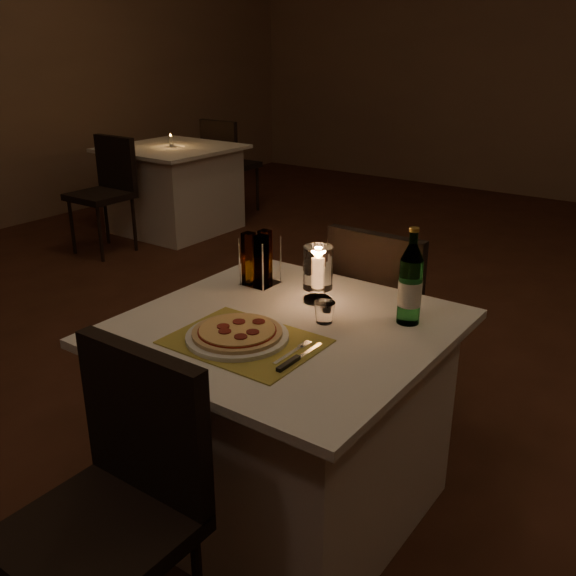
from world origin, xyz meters
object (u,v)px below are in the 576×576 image
Objects in this scene: main_table at (285,420)px; chair_near at (120,488)px; plate at (237,336)px; water_bottle at (410,285)px; pizza at (237,332)px; chair_far at (383,308)px; hurricane_candle at (318,270)px; tumbler at (324,313)px; neighbor_table_left at (174,189)px.

main_table is 1.11× the size of chair_near.
water_bottle reaches higher than plate.
pizza is at bearing -105.49° from main_table.
chair_far is 0.65m from water_bottle.
hurricane_candle is (-0.02, 0.23, 0.48)m from main_table.
plate is at bearing -119.24° from tumbler.
tumbler is 3.85m from neighbor_table_left.
water_bottle is (0.22, 0.16, 0.09)m from tumbler.
pizza is at bearing -94.23° from hurricane_candle.
chair_near is 2.79× the size of water_bottle.
neighbor_table_left is (-2.95, 3.12, -0.18)m from chair_near.
plate is at bearing -94.25° from hurricane_candle.
tumbler is at bearing -144.15° from water_bottle.
plate is (-0.05, -0.89, 0.20)m from chair_far.
neighbor_table_left is (-2.95, 1.70, -0.18)m from chair_far.
chair_far is at bearing 90.00° from chair_near.
hurricane_candle reaches higher than chair_far.
tumbler is 0.07× the size of neighbor_table_left.
water_bottle is 3.95m from neighbor_table_left.
main_table is 1.00× the size of neighbor_table_left.
water_bottle reaches higher than hurricane_candle.
chair_near is 0.99m from hurricane_candle.
chair_near and chair_far have the same top height.
tumbler is (0.15, 0.27, 0.02)m from plate.
neighbor_table_left is (-3.27, 2.16, -0.50)m from water_bottle.
plate is 4.53× the size of tumbler.
pizza is 3.91m from neighbor_table_left.
chair_near is 1.06m from water_bottle.
chair_near reaches higher than tumbler.
chair_near is 0.57m from plate.
chair_far is 0.90× the size of neighbor_table_left.
pizza is (-0.05, -0.18, 0.39)m from main_table.
main_table is 0.64m from water_bottle.
pizza is (-0.05, -0.89, 0.22)m from chair_far.
water_bottle is at bearing 48.98° from pizza.
hurricane_candle is (-0.02, -0.49, 0.31)m from chair_far.
plate is 0.31m from tumbler.
pizza is (-0.05, 0.53, 0.22)m from chair_near.
neighbor_table_left is at bearing 138.19° from pizza.
main_table is 0.42m from tumbler.
chair_far is at bearing 90.00° from main_table.
chair_near is at bearing -88.80° from hurricane_candle.
water_bottle reaches higher than pizza.
chair_far reaches higher than pizza.
pizza is 3.97× the size of tumbler.
pizza reaches higher than neighbor_table_left.
main_table is at bearing -142.46° from water_bottle.
hurricane_candle is at bearing 130.11° from tumbler.
plate is 0.02m from pizza.
water_bottle is (0.32, 0.25, 0.50)m from main_table.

